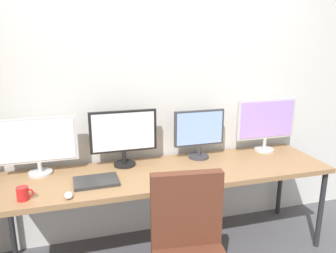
% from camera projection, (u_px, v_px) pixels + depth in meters
% --- Properties ---
extents(wall_back, '(5.01, 0.10, 2.60)m').
position_uv_depth(wall_back, '(156.00, 93.00, 2.87)').
color(wall_back, silver).
rests_on(wall_back, ground_plane).
extents(desk, '(2.61, 0.68, 0.74)m').
position_uv_depth(desk, '(170.00, 176.00, 2.63)').
color(desk, '#936D47').
rests_on(desk, ground_plane).
extents(monitor_far_left, '(0.59, 0.18, 0.45)m').
position_uv_depth(monitor_far_left, '(37.00, 143.00, 2.49)').
color(monitor_far_left, silver).
rests_on(monitor_far_left, desk).
extents(monitor_center_left, '(0.54, 0.18, 0.46)m').
position_uv_depth(monitor_center_left, '(124.00, 135.00, 2.66)').
color(monitor_center_left, black).
rests_on(monitor_center_left, desk).
extents(monitor_center_right, '(0.45, 0.18, 0.43)m').
position_uv_depth(monitor_center_right, '(199.00, 132.00, 2.85)').
color(monitor_center_right, '#38383D').
rests_on(monitor_center_right, desk).
extents(monitor_far_right, '(0.59, 0.18, 0.49)m').
position_uv_depth(monitor_far_right, '(266.00, 122.00, 3.01)').
color(monitor_far_right, silver).
rests_on(monitor_far_right, desk).
extents(keyboard_main, '(0.35, 0.13, 0.02)m').
position_uv_depth(keyboard_main, '(179.00, 181.00, 2.41)').
color(keyboard_main, black).
rests_on(keyboard_main, desk).
extents(computer_mouse, '(0.06, 0.10, 0.03)m').
position_uv_depth(computer_mouse, '(69.00, 195.00, 2.17)').
color(computer_mouse, silver).
rests_on(computer_mouse, desk).
extents(laptop_closed, '(0.33, 0.23, 0.02)m').
position_uv_depth(laptop_closed, '(96.00, 181.00, 2.39)').
color(laptop_closed, '#2D2D2D').
rests_on(laptop_closed, desk).
extents(coffee_mug, '(0.11, 0.08, 0.09)m').
position_uv_depth(coffee_mug, '(23.00, 194.00, 2.13)').
color(coffee_mug, red).
rests_on(coffee_mug, desk).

